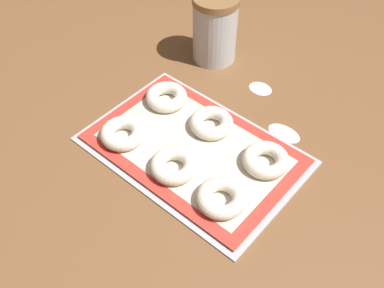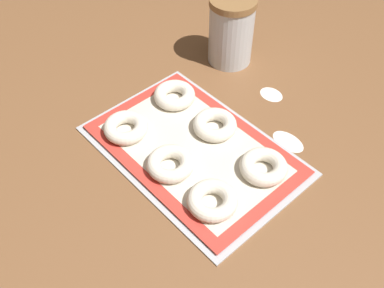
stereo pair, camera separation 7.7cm
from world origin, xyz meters
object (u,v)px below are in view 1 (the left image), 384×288
Objects in this scene: baking_tray at (192,151)px; bagel_back_left at (166,97)px; flour_canister at (215,28)px; bagel_front_center at (174,166)px; bagel_front_right at (221,198)px; bagel_back_right at (266,160)px; bagel_front_left at (123,133)px; bagel_back_center at (210,122)px.

baking_tray is 0.16m from bagel_back_left.
flour_canister is (-0.18, 0.29, 0.08)m from baking_tray.
baking_tray is 4.67× the size of bagel_front_center.
bagel_front_right reaches higher than baking_tray.
bagel_back_left is at bearing 152.72° from baking_tray.
bagel_front_right is (0.13, -0.07, 0.02)m from baking_tray.
bagel_back_right is at bearing -35.45° from flour_canister.
bagel_front_center is 0.19m from bagel_back_right.
bagel_back_left is at bearing 152.73° from bagel_front_right.
bagel_back_left is 0.28m from bagel_back_right.
bagel_back_left is (-0.14, 0.07, 0.02)m from baking_tray.
bagel_front_left is (-0.13, -0.07, 0.02)m from baking_tray.
bagel_back_right is (0.13, 0.13, 0.00)m from bagel_front_center.
bagel_front_center is (0.14, 0.01, 0.00)m from bagel_front_left.
flour_canister reaches higher than bagel_front_center.
bagel_back_left is 0.13m from bagel_back_center.
bagel_back_center is at bearing 0.88° from bagel_back_left.
baking_tray is 0.35m from flour_canister.
bagel_back_center reaches higher than baking_tray.
bagel_front_left is at bearing -129.11° from bagel_back_center.
bagel_front_left reaches higher than baking_tray.
bagel_front_center is (0.01, -0.07, 0.02)m from baking_tray.
flour_canister is at bearing 96.82° from bagel_front_left.
bagel_back_left is 0.23m from flour_canister.
bagel_front_left is 1.00× the size of bagel_back_center.
bagel_back_left is 1.00× the size of bagel_back_center.
bagel_front_right is at bearing 0.18° from bagel_front_center.
bagel_front_left is at bearing -83.18° from flour_canister.
flour_canister is at bearing 117.44° from bagel_front_center.
bagel_front_right is 1.00× the size of bagel_back_center.
bagel_front_left and bagel_front_right have the same top height.
bagel_front_left and bagel_back_left have the same top height.
bagel_back_center is (0.12, 0.15, 0.00)m from bagel_front_left.
bagel_front_right is 0.20m from bagel_back_center.
bagel_front_right is 1.00× the size of bagel_back_right.
bagel_front_right is 0.31m from bagel_back_left.
bagel_back_left is 0.55× the size of flour_canister.
bagel_back_left is at bearing -179.12° from bagel_back_center.
baking_tray is 0.07m from bagel_front_center.
bagel_back_left is at bearing 178.31° from bagel_back_right.
bagel_back_center is at bearing 50.89° from bagel_front_left.
bagel_back_right is (0.28, -0.01, 0.00)m from bagel_back_left.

